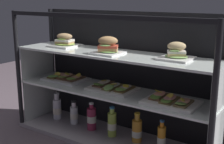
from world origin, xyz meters
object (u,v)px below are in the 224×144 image
Objects in this scene: juice_bottle_front_fourth at (92,118)px; juice_bottle_near_post at (112,124)px; plated_roll_sandwich_right_of_center at (65,42)px; juice_bottle_back_center at (74,114)px; plated_roll_sandwich_mid_right at (176,53)px; open_sandwich_tray_mid_left at (112,87)px; plated_roll_sandwich_mid_left at (108,47)px; juice_bottle_front_second at (161,138)px; juice_bottle_front_right_end at (137,130)px; open_sandwich_tray_near_right_corner at (66,78)px; juice_bottle_back_right at (57,108)px; open_sandwich_tray_left_of_center at (170,101)px.

juice_bottle_near_post is (0.20, -0.01, 0.00)m from juice_bottle_front_fourth.
plated_roll_sandwich_right_of_center reaches higher than juice_bottle_back_center.
plated_roll_sandwich_mid_right is 0.58× the size of open_sandwich_tray_mid_left.
plated_roll_sandwich_mid_left reaches higher than juice_bottle_front_second.
juice_bottle_front_fourth is (-0.67, -0.01, -0.59)m from plated_roll_sandwich_mid_right.
juice_bottle_front_second is at bearing -1.00° from plated_roll_sandwich_right_of_center.
juice_bottle_front_right_end is at bearing 7.00° from open_sandwich_tray_mid_left.
open_sandwich_tray_mid_left is (0.46, -0.01, -0.30)m from plated_roll_sandwich_right_of_center.
juice_bottle_back_center is at bearing 176.96° from open_sandwich_tray_mid_left.
open_sandwich_tray_mid_left is at bearing 98.80° from plated_roll_sandwich_mid_left.
juice_bottle_near_post reaches higher than juice_bottle_front_fourth.
juice_bottle_front_fourth is at bearing -177.47° from juice_bottle_front_right_end.
open_sandwich_tray_mid_left is (-0.47, -0.02, -0.30)m from plated_roll_sandwich_mid_right.
plated_roll_sandwich_mid_left is 0.57m from open_sandwich_tray_near_right_corner.
juice_bottle_back_right reaches higher than juice_bottle_front_right_end.
juice_bottle_front_fourth is (0.26, -0.01, -0.29)m from open_sandwich_tray_near_right_corner.
plated_roll_sandwich_right_of_center is at bearing 178.61° from juice_bottle_front_fourth.
plated_roll_sandwich_mid_left is (0.47, -0.08, 0.01)m from plated_roll_sandwich_right_of_center.
juice_bottle_front_fourth is at bearing 178.03° from juice_bottle_near_post.
open_sandwich_tray_left_of_center is 1.50× the size of juice_bottle_back_right.
juice_bottle_near_post is (0.46, -0.01, -0.29)m from open_sandwich_tray_near_right_corner.
plated_roll_sandwich_right_of_center is 0.60m from juice_bottle_back_center.
plated_roll_sandwich_mid_right reaches higher than juice_bottle_front_right_end.
open_sandwich_tray_near_right_corner is 0.47m from open_sandwich_tray_mid_left.
open_sandwich_tray_near_right_corner is 0.31m from juice_bottle_back_right.
juice_bottle_back_right is (-0.12, 0.01, -0.29)m from open_sandwich_tray_near_right_corner.
juice_bottle_front_right_end reaches higher than juice_bottle_back_center.
plated_roll_sandwich_mid_right is 0.90× the size of juice_bottle_front_fourth.
juice_bottle_front_fourth is 0.20m from juice_bottle_near_post.
plated_roll_sandwich_mid_right is at bearing 0.44° from open_sandwich_tray_near_right_corner.
juice_bottle_front_right_end is (0.19, 0.09, -0.60)m from plated_roll_sandwich_mid_left.
juice_bottle_back_center is at bearing 175.84° from open_sandwich_tray_left_of_center.
open_sandwich_tray_mid_left is 0.50m from juice_bottle_back_center.
plated_roll_sandwich_right_of_center is at bearing 170.63° from plated_roll_sandwich_mid_left.
plated_roll_sandwich_mid_right is 1.05m from juice_bottle_back_center.
juice_bottle_front_second is (0.40, -0.00, -0.29)m from open_sandwich_tray_mid_left.
plated_roll_sandwich_mid_left reaches higher than open_sandwich_tray_mid_left.
open_sandwich_tray_mid_left is 0.35m from juice_bottle_front_fourth.
juice_bottle_near_post is (-0.01, 0.06, -0.59)m from plated_roll_sandwich_mid_left.
juice_bottle_near_post is (0.58, -0.02, 0.00)m from juice_bottle_back_right.
plated_roll_sandwich_right_of_center is 0.98m from open_sandwich_tray_left_of_center.
plated_roll_sandwich_mid_left is at bearing -12.01° from juice_bottle_back_center.
juice_bottle_near_post reaches higher than juice_bottle_back_center.
plated_roll_sandwich_right_of_center is at bearing -179.02° from juice_bottle_front_right_end.
juice_bottle_front_right_end is 1.00× the size of juice_bottle_front_second.
plated_roll_sandwich_mid_left is 0.64m from juice_bottle_front_right_end.
plated_roll_sandwich_right_of_center is at bearing 178.39° from open_sandwich_tray_mid_left.
juice_bottle_front_fourth is at bearing -178.79° from plated_roll_sandwich_mid_right.
juice_bottle_back_center is at bearing 176.91° from juice_bottle_near_post.
plated_roll_sandwich_mid_left is 0.85m from juice_bottle_back_right.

